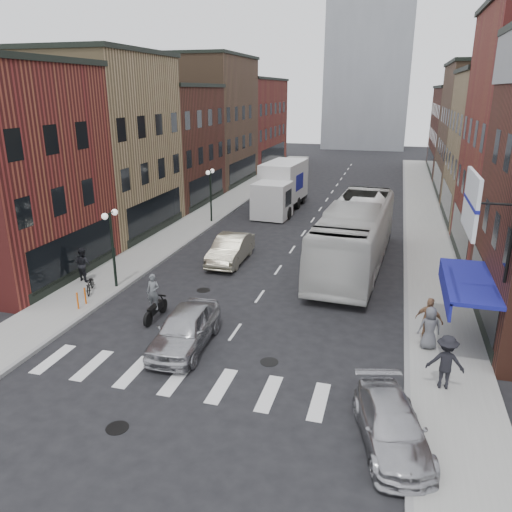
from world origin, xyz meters
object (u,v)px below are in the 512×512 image
at_px(parked_bicycle, 90,284).
at_px(curb_car, 392,426).
at_px(sedan_left_near, 185,329).
at_px(ped_right_a, 446,362).
at_px(ped_right_c, 430,328).
at_px(bike_rack, 81,298).
at_px(transit_bus, 355,235).
at_px(streetlamp_near, 112,234).
at_px(billboard_sign, 474,205).
at_px(box_truck, 281,188).
at_px(ped_right_b, 429,320).
at_px(sedan_left_far, 231,249).
at_px(streetlamp_far, 210,186).
at_px(ped_left_solo, 83,264).
at_px(motorcycle_rider, 154,299).

bearing_deg(parked_bicycle, curb_car, -50.87).
xyz_separation_m(sedan_left_near, ped_right_a, (9.66, -0.50, 0.31)).
bearing_deg(ped_right_c, bike_rack, -8.82).
bearing_deg(transit_bus, streetlamp_near, -145.25).
bearing_deg(ped_right_c, billboard_sign, 119.94).
height_order(box_truck, ped_right_b, box_truck).
distance_m(billboard_sign, ped_right_c, 5.28).
distance_m(billboard_sign, streetlamp_near, 16.68).
bearing_deg(billboard_sign, bike_rack, 177.17).
relative_size(billboard_sign, curb_car, 0.86).
distance_m(transit_bus, ped_right_b, 9.70).
bearing_deg(transit_bus, sedan_left_far, -165.84).
distance_m(streetlamp_far, bike_rack, 16.87).
xyz_separation_m(streetlamp_far, ped_right_c, (15.18, -16.52, -1.90)).
relative_size(streetlamp_near, ped_left_solo, 2.28).
distance_m(bike_rack, curb_car, 15.25).
xyz_separation_m(sedan_left_far, ped_right_a, (11.20, -10.84, 0.31)).
bearing_deg(sedan_left_near, streetlamp_far, 104.46).
xyz_separation_m(billboard_sign, ped_right_b, (-0.82, 1.53, -5.05)).
xyz_separation_m(bike_rack, box_truck, (4.39, 22.24, 1.41)).
bearing_deg(ped_right_c, transit_bus, -78.07).
bearing_deg(parked_bicycle, sedan_left_far, 28.37).
relative_size(ped_left_solo, ped_right_c, 1.05).
bearing_deg(bike_rack, box_truck, 78.84).
height_order(transit_bus, ped_right_a, transit_bus).
bearing_deg(ped_right_c, streetlamp_near, -18.92).
bearing_deg(curb_car, transit_bus, 84.46).
height_order(sedan_left_far, curb_car, sedan_left_far).
bearing_deg(ped_left_solo, streetlamp_far, -79.66).
xyz_separation_m(transit_bus, ped_right_b, (3.71, -8.93, -0.79)).
height_order(bike_rack, sedan_left_near, sedan_left_near).
relative_size(streetlamp_near, box_truck, 0.44).
distance_m(motorcycle_rider, ped_right_b, 11.60).
bearing_deg(bike_rack, parked_bicycle, 110.09).
height_order(parked_bicycle, ped_right_c, ped_right_c).
distance_m(streetlamp_near, streetlamp_far, 14.00).
bearing_deg(ped_right_b, transit_bus, -46.27).
relative_size(box_truck, ped_right_c, 5.41).
relative_size(streetlamp_far, ped_right_c, 2.40).
height_order(streetlamp_near, streetlamp_far, same).
xyz_separation_m(transit_bus, sedan_left_near, (-5.57, -11.68, -1.08)).
xyz_separation_m(billboard_sign, curb_car, (-2.09, -5.00, -5.51)).
height_order(streetlamp_far, sedan_left_far, streetlamp_far).
bearing_deg(transit_bus, ped_right_b, -63.92).
xyz_separation_m(bike_rack, parked_bicycle, (-0.60, 1.63, 0.02)).
relative_size(parked_bicycle, ped_left_solo, 0.89).
bearing_deg(parked_bicycle, billboard_sign, -32.27).
bearing_deg(sedan_left_near, motorcycle_rider, 136.96).
height_order(bike_rack, curb_car, curb_car).
height_order(motorcycle_rider, parked_bicycle, motorcycle_rider).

